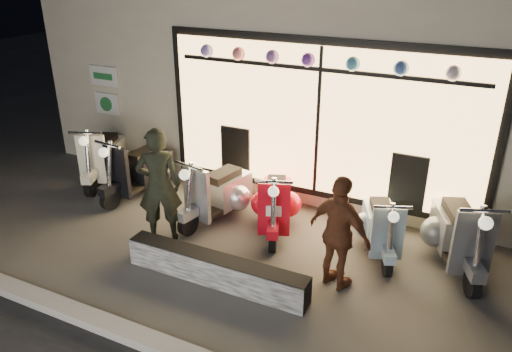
{
  "coord_description": "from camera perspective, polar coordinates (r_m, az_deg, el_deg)",
  "views": [
    {
      "loc": [
        3.25,
        -5.36,
        4.01
      ],
      "look_at": [
        0.34,
        0.6,
        1.05
      ],
      "focal_mm": 35.0,
      "sensor_mm": 36.0,
      "label": 1
    }
  ],
  "objects": [
    {
      "name": "kerb",
      "position": [
        6.12,
        -14.3,
        -17.07
      ],
      "size": [
        40.0,
        0.25,
        0.12
      ],
      "primitive_type": "cube",
      "color": "slate",
      "rests_on": "ground"
    },
    {
      "name": "scooter_red",
      "position": [
        7.9,
        2.27,
        -2.96
      ],
      "size": [
        0.82,
        1.47,
        1.06
      ],
      "rotation": [
        0.0,
        0.0,
        0.37
      ],
      "color": "black",
      "rests_on": "ground"
    },
    {
      "name": "man",
      "position": [
        7.48,
        -11.03,
        -1.07
      ],
      "size": [
        0.78,
        0.71,
        1.78
      ],
      "primitive_type": "imported",
      "rotation": [
        0.0,
        0.0,
        3.7
      ],
      "color": "black",
      "rests_on": "ground"
    },
    {
      "name": "scooter_silver",
      "position": [
        8.22,
        -3.96,
        -1.73
      ],
      "size": [
        0.69,
        1.56,
        1.11
      ],
      "rotation": [
        0.0,
        0.0,
        -0.19
      ],
      "color": "black",
      "rests_on": "ground"
    },
    {
      "name": "graffiti_barrier",
      "position": [
        6.72,
        -4.62,
        -10.62
      ],
      "size": [
        2.59,
        0.28,
        0.4
      ],
      "primitive_type": "cube",
      "color": "black",
      "rests_on": "ground"
    },
    {
      "name": "scooter_cream",
      "position": [
        10.03,
        -16.85,
        2.26
      ],
      "size": [
        0.9,
        1.59,
        1.15
      ],
      "rotation": [
        0.0,
        0.0,
        0.38
      ],
      "color": "black",
      "rests_on": "ground"
    },
    {
      "name": "ground",
      "position": [
        7.44,
        -4.44,
        -8.64
      ],
      "size": [
        40.0,
        40.0,
        0.0
      ],
      "primitive_type": "plane",
      "color": "#383533",
      "rests_on": "ground"
    },
    {
      "name": "scooter_black",
      "position": [
        9.25,
        -12.79,
        0.81
      ],
      "size": [
        0.61,
        1.59,
        1.13
      ],
      "rotation": [
        0.0,
        0.0,
        -0.11
      ],
      "color": "black",
      "rests_on": "ground"
    },
    {
      "name": "shop_building",
      "position": [
        11.01,
        8.7,
        13.81
      ],
      "size": [
        10.2,
        6.23,
        4.2
      ],
      "color": "beige",
      "rests_on": "ground"
    },
    {
      "name": "scooter_blue",
      "position": [
        7.55,
        14.02,
        -5.36
      ],
      "size": [
        0.78,
        1.35,
        0.98
      ],
      "rotation": [
        0.0,
        0.0,
        0.39
      ],
      "color": "black",
      "rests_on": "ground"
    },
    {
      "name": "woman",
      "position": [
        6.42,
        9.52,
        -6.52
      ],
      "size": [
        0.99,
        0.67,
        1.56
      ],
      "primitive_type": "imported",
      "rotation": [
        0.0,
        0.0,
        2.79
      ],
      "color": "brown",
      "rests_on": "ground"
    },
    {
      "name": "scooter_grey",
      "position": [
        7.56,
        21.99,
        -5.87
      ],
      "size": [
        0.9,
        1.6,
        1.16
      ],
      "rotation": [
        0.0,
        0.0,
        0.37
      ],
      "color": "black",
      "rests_on": "ground"
    }
  ]
}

